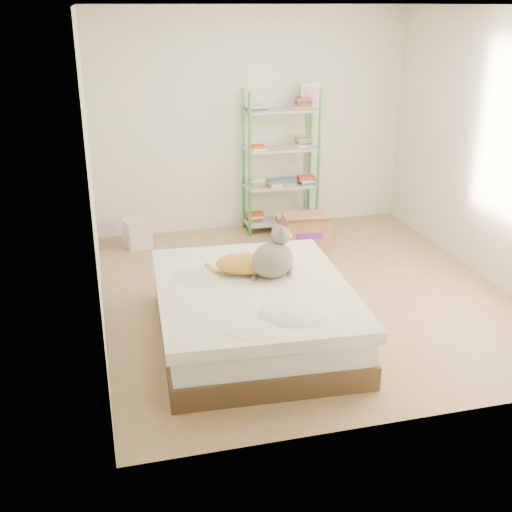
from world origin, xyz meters
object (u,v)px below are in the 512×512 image
object	(u,v)px
grey_cat	(273,252)
shelf_unit	(281,167)
orange_cat	(243,261)
bed	(253,313)
white_bin	(137,233)
cardboard_box	(306,230)

from	to	relation	value
grey_cat	shelf_unit	bearing A→B (deg)	-34.93
orange_cat	shelf_unit	world-z (taller)	shelf_unit
bed	white_bin	xyz separation A→B (m)	(-0.75, 2.41, -0.07)
shelf_unit	white_bin	world-z (taller)	shelf_unit
grey_cat	cardboard_box	world-z (taller)	grey_cat
bed	white_bin	distance (m)	2.52
cardboard_box	bed	bearing A→B (deg)	-112.34
bed	grey_cat	bearing A→B (deg)	36.33
cardboard_box	orange_cat	bearing A→B (deg)	-116.27
cardboard_box	white_bin	bearing A→B (deg)	175.60
bed	grey_cat	size ratio (longest dim) A/B	4.54
shelf_unit	white_bin	xyz separation A→B (m)	(-1.77, -0.23, -0.61)
orange_cat	grey_cat	xyz separation A→B (m)	(0.22, -0.13, 0.11)
bed	shelf_unit	bearing A→B (deg)	72.21
bed	shelf_unit	distance (m)	2.87
grey_cat	shelf_unit	size ratio (longest dim) A/B	0.25
orange_cat	bed	bearing A→B (deg)	-70.13
grey_cat	white_bin	xyz separation A→B (m)	(-0.95, 2.28, -0.53)
bed	white_bin	size ratio (longest dim) A/B	5.39
shelf_unit	white_bin	size ratio (longest dim) A/B	4.69
bed	orange_cat	distance (m)	0.44
grey_cat	white_bin	size ratio (longest dim) A/B	1.19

